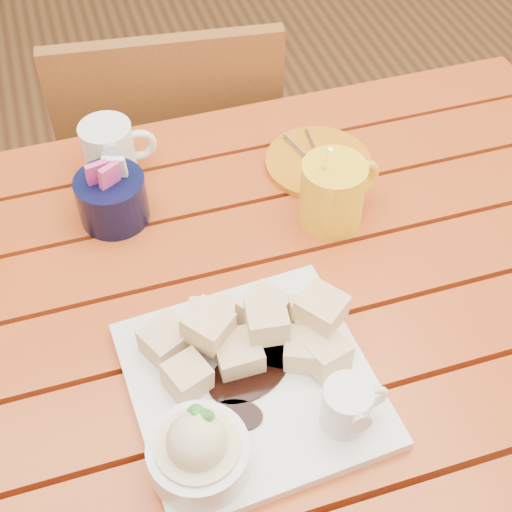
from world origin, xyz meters
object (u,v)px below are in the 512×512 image
object	(u,v)px
coffee_mug_right	(334,192)
chair_far	(175,171)
table	(250,347)
orange_saucer	(319,162)
dessert_plate	(245,387)

from	to	relation	value
coffee_mug_right	chair_far	bearing A→B (deg)	90.02
table	orange_saucer	bearing A→B (deg)	50.84
dessert_plate	chair_far	size ratio (longest dim) A/B	0.34
dessert_plate	orange_saucer	size ratio (longest dim) A/B	1.78
dessert_plate	table	bearing A→B (deg)	70.81
coffee_mug_right	chair_far	world-z (taller)	coffee_mug_right
table	coffee_mug_right	distance (m)	0.25
orange_saucer	dessert_plate	bearing A→B (deg)	-122.27
dessert_plate	orange_saucer	xyz separation A→B (m)	(0.23, 0.36, -0.03)
dessert_plate	chair_far	bearing A→B (deg)	85.37
coffee_mug_right	chair_far	distance (m)	0.59
table	dessert_plate	world-z (taller)	dessert_plate
table	dessert_plate	bearing A→B (deg)	-109.19
coffee_mug_right	chair_far	size ratio (longest dim) A/B	0.18
table	coffee_mug_right	bearing A→B (deg)	34.71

